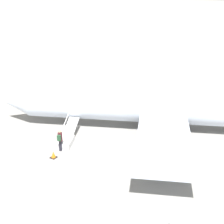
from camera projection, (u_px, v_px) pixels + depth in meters
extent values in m
plane|color=gray|center=(150.00, 128.00, 28.08)|extent=(600.00, 600.00, 0.00)
cylinder|color=silver|center=(151.00, 109.00, 27.37)|extent=(21.34, 10.71, 2.44)
cone|color=silver|center=(17.00, 102.00, 28.98)|extent=(3.39, 3.23, 2.39)
cube|color=silver|center=(164.00, 142.00, 21.91)|extent=(7.16, 10.06, 0.24)
cube|color=silver|center=(163.00, 91.00, 32.68)|extent=(7.16, 10.06, 0.24)
cylinder|color=black|center=(72.00, 121.00, 28.90)|extent=(0.62, 0.37, 0.60)
cylinder|color=#4C4C51|center=(72.00, 117.00, 28.75)|extent=(0.11, 0.11, 0.19)
cylinder|color=black|center=(175.00, 132.00, 26.67)|extent=(0.62, 0.37, 0.60)
cylinder|color=#4C4C51|center=(176.00, 128.00, 26.52)|extent=(0.11, 0.11, 0.19)
cylinder|color=black|center=(174.00, 122.00, 28.68)|extent=(0.62, 0.37, 0.60)
cylinder|color=#4C4C51|center=(174.00, 118.00, 28.54)|extent=(0.11, 0.11, 0.19)
cube|color=silver|center=(65.00, 142.00, 25.02)|extent=(1.71, 2.08, 0.50)
cube|color=silver|center=(71.00, 126.00, 26.65)|extent=(1.69, 2.41, 0.71)
cube|color=silver|center=(66.00, 120.00, 26.52)|extent=(0.90, 2.07, 0.66)
cube|color=#23232D|center=(61.00, 145.00, 24.13)|extent=(0.29, 0.34, 0.85)
cylinder|color=#4C1E23|center=(60.00, 137.00, 23.85)|extent=(0.36, 0.36, 0.65)
sphere|color=tan|center=(60.00, 131.00, 23.68)|extent=(0.24, 0.24, 0.24)
cube|color=#23472D|center=(59.00, 138.00, 23.59)|extent=(0.33, 0.27, 0.44)
cube|color=black|center=(54.00, 157.00, 23.24)|extent=(0.45, 0.45, 0.03)
cone|color=orange|center=(53.00, 155.00, 23.15)|extent=(0.35, 0.35, 0.49)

